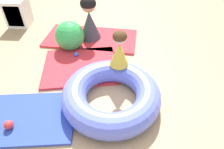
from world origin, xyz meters
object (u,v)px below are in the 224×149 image
(child_in_yellow, at_px, (119,49))
(play_ball_teal, at_px, (75,38))
(play_ball_yellow, at_px, (73,33))
(play_ball_green, at_px, (97,77))
(inflatable_cushion, at_px, (111,95))
(adult_seated, at_px, (89,19))
(exercise_ball_large, at_px, (70,36))
(play_ball_red, at_px, (9,125))
(storage_cube, at_px, (17,13))
(play_ball_blue, at_px, (76,54))

(child_in_yellow, bearing_deg, play_ball_teal, -125.04)
(play_ball_yellow, bearing_deg, play_ball_teal, -68.22)
(child_in_yellow, bearing_deg, play_ball_green, -68.01)
(inflatable_cushion, height_order, child_in_yellow, child_in_yellow)
(adult_seated, distance_m, exercise_ball_large, 0.50)
(adult_seated, xyz_separation_m, play_ball_yellow, (-0.38, 0.10, -0.36))
(play_ball_red, xyz_separation_m, storage_cube, (-0.96, 2.66, 0.19))
(inflatable_cushion, bearing_deg, play_ball_green, 118.76)
(inflatable_cushion, relative_size, child_in_yellow, 2.46)
(play_ball_blue, xyz_separation_m, play_ball_teal, (-0.13, 0.55, 0.00))
(inflatable_cushion, relative_size, play_ball_blue, 16.97)
(child_in_yellow, xyz_separation_m, play_ball_green, (-0.32, -0.03, -0.50))
(child_in_yellow, distance_m, exercise_ball_large, 1.28)
(inflatable_cushion, relative_size, adult_seated, 1.63)
(play_ball_blue, height_order, play_ball_red, play_ball_red)
(inflatable_cushion, distance_m, storage_cube, 3.06)
(play_ball_blue, height_order, exercise_ball_large, exercise_ball_large)
(child_in_yellow, height_order, play_ball_blue, child_in_yellow)
(child_in_yellow, height_order, adult_seated, child_in_yellow)
(child_in_yellow, xyz_separation_m, adult_seated, (-0.59, 1.20, -0.15))
(inflatable_cushion, distance_m, adult_seated, 1.75)
(inflatable_cushion, xyz_separation_m, play_ball_blue, (-0.67, 1.00, -0.08))
(adult_seated, relative_size, play_ball_blue, 10.40)
(inflatable_cushion, bearing_deg, play_ball_red, -157.96)
(exercise_ball_large, relative_size, storage_cube, 0.94)
(child_in_yellow, height_order, play_ball_yellow, child_in_yellow)
(play_ball_green, distance_m, exercise_ball_large, 1.08)
(child_in_yellow, xyz_separation_m, play_ball_yellow, (-0.96, 1.30, -0.51))
(adult_seated, height_order, play_ball_red, adult_seated)
(play_ball_blue, distance_m, exercise_ball_large, 0.39)
(play_ball_yellow, height_order, play_ball_red, play_ball_red)
(play_ball_green, bearing_deg, exercise_ball_large, 123.69)
(play_ball_red, height_order, exercise_ball_large, exercise_ball_large)
(child_in_yellow, distance_m, play_ball_red, 1.65)
(child_in_yellow, xyz_separation_m, play_ball_blue, (-0.75, 0.55, -0.50))
(adult_seated, xyz_separation_m, play_ball_blue, (-0.17, -0.65, -0.35))
(play_ball_teal, distance_m, exercise_ball_large, 0.30)
(play_ball_yellow, distance_m, exercise_ball_large, 0.49)
(exercise_ball_large, bearing_deg, child_in_yellow, -43.16)
(play_ball_green, relative_size, storage_cube, 0.14)
(inflatable_cushion, xyz_separation_m, play_ball_teal, (-0.79, 1.55, -0.08))
(play_ball_red, height_order, play_ball_teal, play_ball_red)
(play_ball_yellow, bearing_deg, storage_cube, 161.51)
(play_ball_yellow, bearing_deg, exercise_ball_large, -82.93)
(adult_seated, distance_m, play_ball_yellow, 0.53)
(play_ball_yellow, xyz_separation_m, play_ball_teal, (0.08, -0.21, 0.01))
(child_in_yellow, height_order, play_ball_green, child_in_yellow)
(child_in_yellow, distance_m, play_ball_green, 0.59)
(child_in_yellow, distance_m, storage_cube, 2.84)
(play_ball_teal, bearing_deg, storage_cube, 154.88)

